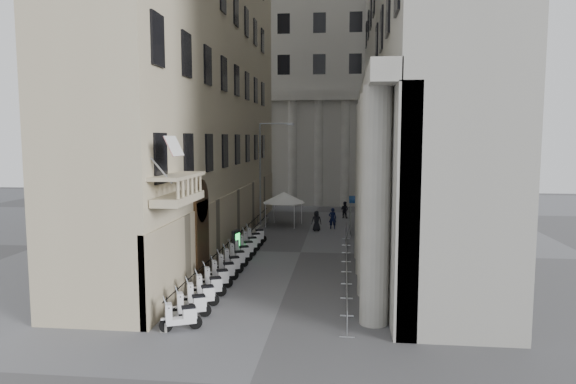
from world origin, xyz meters
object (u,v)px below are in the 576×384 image
object	(u,v)px
security_tent	(282,197)
info_kiosk	(236,243)
pedestrian_a	(333,218)
pedestrian_b	(345,210)
street_lamp	(265,166)
scooter_0	(181,330)

from	to	relation	value
security_tent	info_kiosk	world-z (taller)	security_tent
pedestrian_a	pedestrian_b	xyz separation A→B (m)	(1.03, 6.09, -0.09)
info_kiosk	street_lamp	bearing A→B (deg)	100.31
scooter_0	pedestrian_b	bearing A→B (deg)	-36.09
street_lamp	info_kiosk	xyz separation A→B (m)	(-0.35, -10.26, -4.59)
street_lamp	info_kiosk	size ratio (longest dim) A/B	5.15
street_lamp	info_kiosk	bearing A→B (deg)	-98.32
security_tent	pedestrian_b	size ratio (longest dim) A/B	2.28
scooter_0	pedestrian_a	xyz separation A→B (m)	(5.61, 24.22, 0.91)
street_lamp	pedestrian_b	distance (m)	10.79
street_lamp	security_tent	bearing A→B (deg)	55.41
pedestrian_a	pedestrian_b	distance (m)	6.18
security_tent	pedestrian_a	distance (m)	5.05
scooter_0	security_tent	distance (m)	25.77
street_lamp	pedestrian_b	bearing A→B (deg)	39.17
pedestrian_b	scooter_0	bearing A→B (deg)	104.97
scooter_0	pedestrian_b	distance (m)	31.05
info_kiosk	pedestrian_b	distance (m)	18.64
scooter_0	street_lamp	distance (m)	24.01
street_lamp	pedestrian_b	world-z (taller)	street_lamp
security_tent	street_lamp	distance (m)	3.90
pedestrian_a	security_tent	bearing A→B (deg)	-19.60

